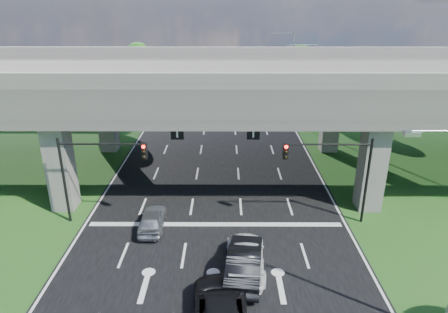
{
  "coord_description": "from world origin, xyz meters",
  "views": [
    {
      "loc": [
        0.68,
        -19.9,
        14.15
      ],
      "look_at": [
        0.57,
        6.72,
        3.7
      ],
      "focal_mm": 32.0,
      "sensor_mm": 36.0,
      "label": 1
    }
  ],
  "objects_px": {
    "signal_right": "(336,165)",
    "streetlight_far": "(311,81)",
    "car_silver": "(152,219)",
    "car_dark": "(244,262)",
    "streetlight_beyond": "(290,61)",
    "signal_left": "(95,165)",
    "car_trailing": "(221,310)",
    "car_white": "(245,257)"
  },
  "relations": [
    {
      "from": "streetlight_beyond",
      "to": "car_trailing",
      "type": "bearing_deg",
      "value": -101.99
    },
    {
      "from": "streetlight_beyond",
      "to": "car_silver",
      "type": "relative_size",
      "value": 2.53
    },
    {
      "from": "car_white",
      "to": "car_trailing",
      "type": "relative_size",
      "value": 0.93
    },
    {
      "from": "signal_left",
      "to": "streetlight_beyond",
      "type": "bearing_deg",
      "value": 63.57
    },
    {
      "from": "streetlight_far",
      "to": "car_dark",
      "type": "bearing_deg",
      "value": -107.99
    },
    {
      "from": "signal_right",
      "to": "streetlight_far",
      "type": "bearing_deg",
      "value": 83.53
    },
    {
      "from": "car_silver",
      "to": "car_white",
      "type": "xyz_separation_m",
      "value": [
        5.94,
        -4.22,
        0.08
      ]
    },
    {
      "from": "streetlight_far",
      "to": "car_silver",
      "type": "distance_m",
      "value": 25.89
    },
    {
      "from": "signal_left",
      "to": "car_white",
      "type": "relative_size",
      "value": 1.15
    },
    {
      "from": "streetlight_far",
      "to": "car_silver",
      "type": "xyz_separation_m",
      "value": [
        -14.24,
        -21.0,
        -5.14
      ]
    },
    {
      "from": "signal_right",
      "to": "streetlight_far",
      "type": "relative_size",
      "value": 0.6
    },
    {
      "from": "car_dark",
      "to": "signal_right",
      "type": "bearing_deg",
      "value": -130.47
    },
    {
      "from": "streetlight_beyond",
      "to": "streetlight_far",
      "type": "bearing_deg",
      "value": -90.0
    },
    {
      "from": "signal_left",
      "to": "car_white",
      "type": "distance_m",
      "value": 11.44
    },
    {
      "from": "car_silver",
      "to": "car_white",
      "type": "distance_m",
      "value": 7.29
    },
    {
      "from": "car_silver",
      "to": "car_white",
      "type": "height_order",
      "value": "car_white"
    },
    {
      "from": "streetlight_far",
      "to": "car_trailing",
      "type": "height_order",
      "value": "streetlight_far"
    },
    {
      "from": "streetlight_far",
      "to": "car_silver",
      "type": "height_order",
      "value": "streetlight_far"
    },
    {
      "from": "streetlight_far",
      "to": "car_silver",
      "type": "bearing_deg",
      "value": -124.14
    },
    {
      "from": "signal_left",
      "to": "car_dark",
      "type": "relative_size",
      "value": 1.15
    },
    {
      "from": "signal_left",
      "to": "car_silver",
      "type": "xyz_separation_m",
      "value": [
        3.68,
        -0.94,
        -3.48
      ]
    },
    {
      "from": "streetlight_far",
      "to": "streetlight_beyond",
      "type": "relative_size",
      "value": 1.0
    },
    {
      "from": "signal_right",
      "to": "streetlight_beyond",
      "type": "distance_m",
      "value": 36.17
    },
    {
      "from": "streetlight_beyond",
      "to": "car_trailing",
      "type": "height_order",
      "value": "streetlight_beyond"
    },
    {
      "from": "streetlight_far",
      "to": "car_trailing",
      "type": "xyz_separation_m",
      "value": [
        -9.63,
        -29.32,
        -5.04
      ]
    },
    {
      "from": "streetlight_far",
      "to": "car_white",
      "type": "bearing_deg",
      "value": -108.21
    },
    {
      "from": "car_silver",
      "to": "car_white",
      "type": "bearing_deg",
      "value": 142.85
    },
    {
      "from": "signal_left",
      "to": "car_silver",
      "type": "distance_m",
      "value": 5.16
    },
    {
      "from": "car_trailing",
      "to": "signal_right",
      "type": "bearing_deg",
      "value": -129.88
    },
    {
      "from": "streetlight_far",
      "to": "streetlight_beyond",
      "type": "xyz_separation_m",
      "value": [
        0.0,
        16.0,
        0.0
      ]
    },
    {
      "from": "signal_right",
      "to": "car_dark",
      "type": "distance_m",
      "value": 9.01
    },
    {
      "from": "signal_right",
      "to": "car_silver",
      "type": "height_order",
      "value": "signal_right"
    },
    {
      "from": "car_silver",
      "to": "car_dark",
      "type": "distance_m",
      "value": 7.58
    },
    {
      "from": "signal_left",
      "to": "car_trailing",
      "type": "height_order",
      "value": "signal_left"
    },
    {
      "from": "signal_right",
      "to": "streetlight_beyond",
      "type": "relative_size",
      "value": 0.6
    },
    {
      "from": "signal_right",
      "to": "car_trailing",
      "type": "distance_m",
      "value": 12.3
    },
    {
      "from": "streetlight_beyond",
      "to": "signal_left",
      "type": "bearing_deg",
      "value": -116.43
    },
    {
      "from": "signal_left",
      "to": "car_dark",
      "type": "xyz_separation_m",
      "value": [
        9.54,
        -5.74,
        -3.3
      ]
    },
    {
      "from": "signal_left",
      "to": "streetlight_beyond",
      "type": "distance_m",
      "value": 40.3
    },
    {
      "from": "car_silver",
      "to": "car_trailing",
      "type": "relative_size",
      "value": 0.7
    },
    {
      "from": "car_dark",
      "to": "streetlight_beyond",
      "type": "bearing_deg",
      "value": -95.05
    },
    {
      "from": "car_white",
      "to": "car_trailing",
      "type": "xyz_separation_m",
      "value": [
        -1.33,
        -4.1,
        0.02
      ]
    }
  ]
}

